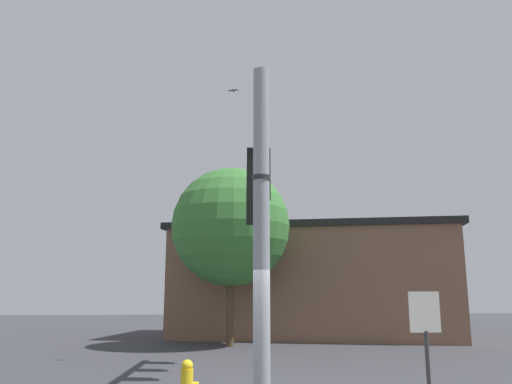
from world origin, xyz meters
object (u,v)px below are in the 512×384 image
traffic_light_mid_outer (255,198)px  historical_marker (426,331)px  traffic_light_mid_inner (256,188)px  bird_flying (233,90)px  fire_hydrant (187,381)px  street_name_sign (261,182)px  traffic_light_nearest_pole (258,175)px  traffic_light_arm_end (254,206)px

traffic_light_mid_outer → historical_marker: 6.38m
traffic_light_mid_inner → bird_flying: size_ratio=3.82×
fire_hydrant → historical_marker: 4.68m
traffic_light_mid_outer → street_name_sign: bearing=-94.3°
traffic_light_nearest_pole → historical_marker: (3.01, -1.78, -3.36)m
traffic_light_nearest_pole → bird_flying: size_ratio=3.82×
traffic_light_nearest_pole → street_name_sign: 2.14m
historical_marker → traffic_light_mid_outer: bearing=121.0°
traffic_light_mid_inner → traffic_light_arm_end: 2.88m
traffic_light_mid_outer → historical_marker: (2.80, -4.65, -3.36)m
historical_marker → street_name_sign: bearing=-175.1°
traffic_light_mid_inner → traffic_light_arm_end: same height
traffic_light_nearest_pole → traffic_light_mid_inner: size_ratio=1.00×
traffic_light_arm_end → traffic_light_mid_outer: bearing=-94.3°
traffic_light_mid_outer → traffic_light_arm_end: same height
traffic_light_nearest_pole → traffic_light_arm_end: bearing=85.7°
traffic_light_nearest_pole → fire_hydrant: 4.68m
street_name_sign → bird_flying: 8.27m
traffic_light_mid_outer → bird_flying: bearing=106.5°
bird_flying → traffic_light_mid_inner: bearing=-82.2°
traffic_light_mid_outer → historical_marker: bearing=-59.0°
traffic_light_mid_inner → fire_hydrant: bearing=-124.3°
traffic_light_mid_outer → traffic_light_arm_end: 1.44m
traffic_light_nearest_pole → bird_flying: 6.28m
traffic_light_mid_inner → bird_flying: bird_flying is taller
fire_hydrant → historical_marker: size_ratio=0.39×
bird_flying → historical_marker: size_ratio=0.16×
traffic_light_mid_outer → bird_flying: (-0.56, 1.90, 4.06)m
traffic_light_arm_end → historical_marker: size_ratio=0.62×
traffic_light_nearest_pole → traffic_light_arm_end: 4.32m
street_name_sign → historical_marker: bearing=4.9°
historical_marker → traffic_light_arm_end: bearing=113.8°
traffic_light_arm_end → historical_marker: (2.69, -6.09, -3.36)m
bird_flying → historical_marker: (3.36, -6.56, -7.42)m
traffic_light_nearest_pole → bird_flying: bird_flying is taller
traffic_light_nearest_pole → historical_marker: bearing=-30.6°
fire_hydrant → historical_marker: (4.49, -0.89, 0.99)m
traffic_light_mid_outer → street_name_sign: traffic_light_mid_outer is taller
traffic_light_arm_end → bird_flying: bearing=145.3°
traffic_light_mid_inner → historical_marker: (2.90, -3.22, -3.36)m
street_name_sign → traffic_light_arm_end: bearing=85.7°
traffic_light_mid_outer → traffic_light_nearest_pole: bearing=-94.3°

